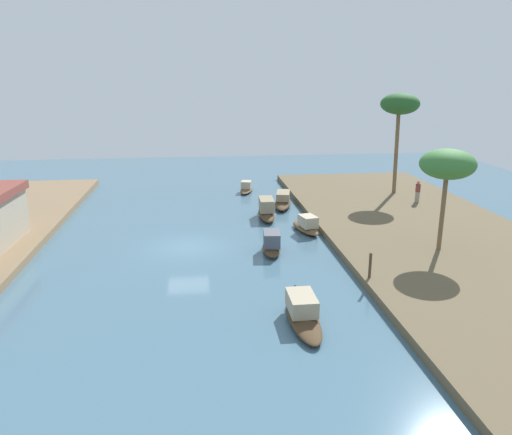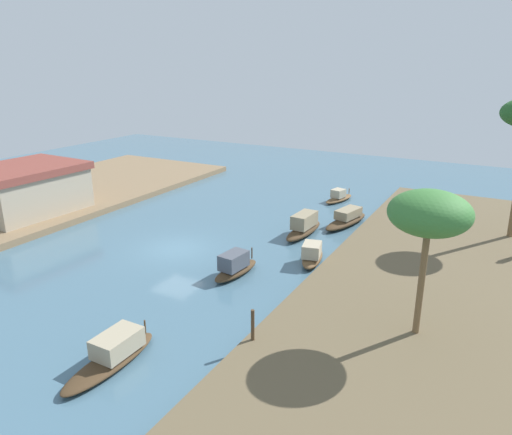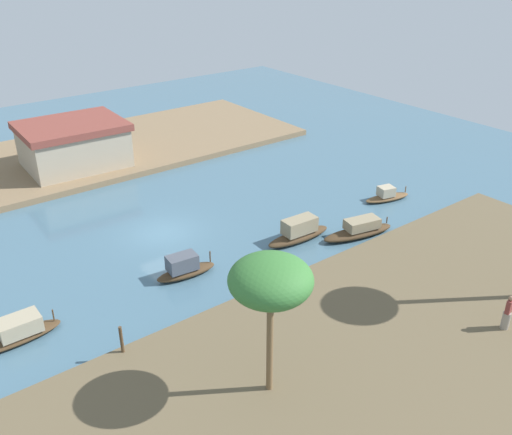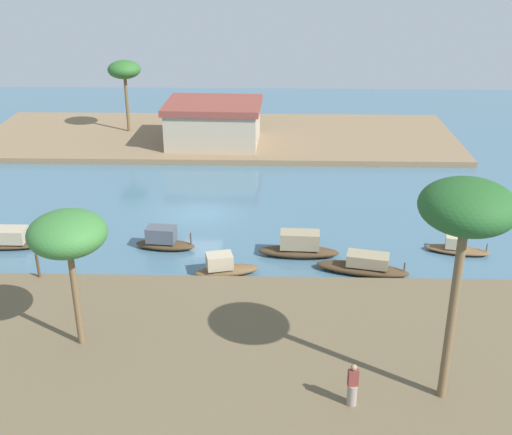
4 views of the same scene
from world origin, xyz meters
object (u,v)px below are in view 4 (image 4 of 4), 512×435
Objects in this scene: sampan_near_left_bank at (224,267)px; sampan_midstream at (299,247)px; sampan_upstream_small at (6,240)px; sampan_downstream_large at (457,247)px; sampan_with_tall_canopy at (164,240)px; person_on_near_bank at (352,388)px; riverside_building at (214,122)px; palm_tree_right_tall at (124,71)px; mooring_post at (38,265)px; palm_tree_left_far at (467,211)px; palm_tree_left_near at (67,235)px; sampan_foreground at (364,266)px.

sampan_midstream is at bearing 15.89° from sampan_near_left_bank.
sampan_downstream_large is at bearing 0.08° from sampan_upstream_small.
sampan_with_tall_canopy is 0.96× the size of sampan_downstream_large.
person_on_near_bank is at bearing -105.16° from sampan_downstream_large.
sampan_downstream_large is 23.26m from riverside_building.
person_on_near_bank is at bearing -66.16° from palm_tree_right_tall.
sampan_with_tall_canopy is 0.44× the size of riverside_building.
sampan_midstream is 19.69m from riverside_building.
sampan_midstream is 3.39× the size of mooring_post.
sampan_upstream_small is 0.57× the size of riverside_building.
sampan_upstream_small is 21.63m from person_on_near_bank.
person_on_near_bank is 1.33× the size of mooring_post.
palm_tree_left_far is (3.30, 0.63, 6.53)m from person_on_near_bank.
sampan_downstream_large is at bearing -0.74° from sampan_near_left_bank.
palm_tree_right_tall reaches higher than sampan_with_tall_canopy.
sampan_midstream is (7.32, -0.72, 0.05)m from sampan_with_tall_canopy.
sampan_with_tall_canopy is at bearing 78.87° from palm_tree_left_near.
sampan_upstream_small is at bearing -166.47° from sampan_downstream_large.
mooring_post is (-8.92, -1.21, 0.63)m from sampan_near_left_bank.
sampan_foreground is 10.56m from person_on_near_bank.
sampan_with_tall_canopy is 0.78× the size of sampan_midstream.
sampan_near_left_bank is (3.51, -2.86, -0.06)m from sampan_with_tall_canopy.
sampan_foreground is (-5.26, -2.41, 0.08)m from sampan_downstream_large.
palm_tree_left_far is at bearing -11.51° from palm_tree_left_near.
person_on_near_bank is (-1.78, -10.38, 0.72)m from sampan_foreground.
sampan_upstream_small reaches higher than sampan_downstream_large.
palm_tree_right_tall is at bearing 118.77° from palm_tree_left_far.
palm_tree_left_near is (-10.59, 3.46, 4.17)m from person_on_near_bank.
sampan_downstream_large is 14.69m from palm_tree_left_far.
palm_tree_left_far is (4.72, -11.54, 7.12)m from sampan_midstream.
palm_tree_left_far is (20.68, -12.23, 7.26)m from sampan_upstream_small.
sampan_with_tall_canopy is 0.57× the size of palm_tree_right_tall.
riverside_building is at bearing 110.96° from sampan_midstream.
mooring_post is at bearing 137.79° from person_on_near_bank.
sampan_midstream is at bearing 163.33° from sampan_foreground.
palm_tree_right_tall reaches higher than sampan_near_left_bank.
palm_tree_right_tall is at bearing 124.71° from sampan_midstream.
sampan_upstream_small is 1.00× the size of sampan_midstream.
person_on_near_bank is (17.38, -12.85, 0.72)m from sampan_upstream_small.
palm_tree_left_near is at bearing -95.20° from sampan_with_tall_canopy.
sampan_near_left_bank is 20.99m from riverside_building.
person_on_near_bank reaches higher than sampan_foreground.
sampan_with_tall_canopy is at bearing 36.91° from mooring_post.
palm_tree_left_far is (8.53, -9.39, 7.23)m from sampan_near_left_bank.
sampan_near_left_bank reaches higher than sampan_downstream_large.
riverside_building reaches higher than sampan_near_left_bank.
sampan_upstream_small is at bearing -96.30° from palm_tree_right_tall.
mooring_post is 0.22× the size of palm_tree_right_tall.
sampan_midstream is at bearing 0.34° from sampan_with_tall_canopy.
sampan_with_tall_canopy is 1.98× the size of person_on_near_bank.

